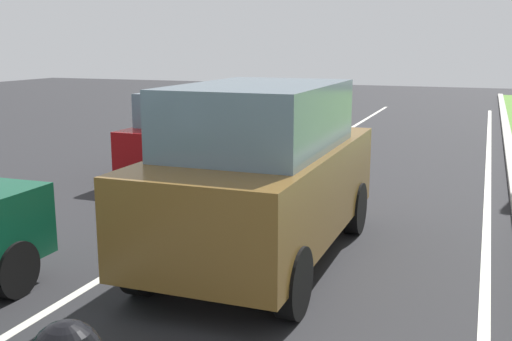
# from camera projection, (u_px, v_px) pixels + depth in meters

# --- Properties ---
(ground_plane) EXTENTS (60.00, 60.00, 0.00)m
(ground_plane) POSITION_uv_depth(u_px,v_px,m) (294.00, 185.00, 12.14)
(ground_plane) COLOR #262628
(lane_line_center) EXTENTS (0.12, 32.00, 0.01)m
(lane_line_center) POSITION_uv_depth(u_px,v_px,m) (261.00, 182.00, 12.38)
(lane_line_center) COLOR silver
(lane_line_center) RESTS_ON ground
(lane_line_right_edge) EXTENTS (0.12, 32.00, 0.01)m
(lane_line_right_edge) POSITION_uv_depth(u_px,v_px,m) (487.00, 201.00, 10.89)
(lane_line_right_edge) COLOR silver
(lane_line_right_edge) RESTS_ON ground
(car_suv_ahead) EXTENTS (1.97, 4.50, 2.28)m
(car_suv_ahead) POSITION_uv_depth(u_px,v_px,m) (263.00, 172.00, 7.71)
(car_suv_ahead) COLOR brown
(car_suv_ahead) RESTS_ON ground
(car_hatchback_far) EXTENTS (1.77, 3.72, 1.78)m
(car_hatchback_far) POSITION_uv_depth(u_px,v_px,m) (192.00, 133.00, 13.01)
(car_hatchback_far) COLOR maroon
(car_hatchback_far) RESTS_ON ground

